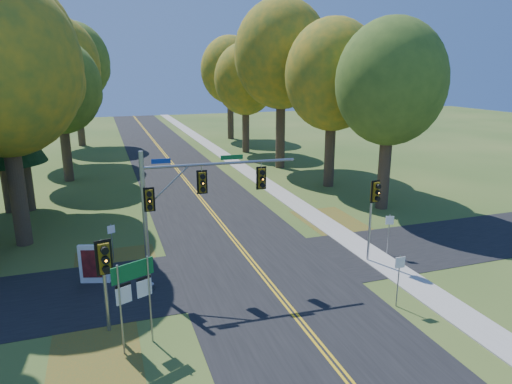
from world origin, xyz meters
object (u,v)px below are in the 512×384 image
object	(u,v)px
traffic_mast	(184,200)
east_signal_pole	(374,201)
info_kiosk	(94,264)
route_sign_cluster	(134,287)

from	to	relation	value
traffic_mast	east_signal_pole	bearing A→B (deg)	-0.14
traffic_mast	east_signal_pole	distance (m)	9.22
traffic_mast	info_kiosk	size ratio (longest dim) A/B	3.73
traffic_mast	info_kiosk	distance (m)	5.25
route_sign_cluster	info_kiosk	world-z (taller)	route_sign_cluster
east_signal_pole	route_sign_cluster	world-z (taller)	east_signal_pole
route_sign_cluster	traffic_mast	bearing A→B (deg)	35.23
traffic_mast	east_signal_pole	world-z (taller)	traffic_mast
east_signal_pole	route_sign_cluster	bearing A→B (deg)	-169.45
info_kiosk	route_sign_cluster	bearing A→B (deg)	-58.89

